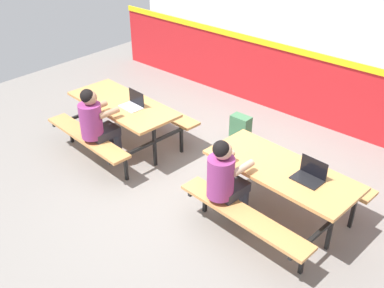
{
  "coord_description": "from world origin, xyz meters",
  "views": [
    {
      "loc": [
        3.29,
        -3.65,
        3.56
      ],
      "look_at": [
        0.0,
        0.07,
        0.55
      ],
      "focal_mm": 41.83,
      "sensor_mm": 36.0,
      "label": 1
    }
  ],
  "objects": [
    {
      "name": "backpack_dark",
      "position": [
        -0.1,
        1.31,
        0.22
      ],
      "size": [
        0.3,
        0.22,
        0.44
      ],
      "color": "#3F724C",
      "rests_on": "ground"
    },
    {
      "name": "picnic_table_right",
      "position": [
        1.3,
        0.12,
        0.57
      ],
      "size": [
        1.8,
        1.67,
        0.74
      ],
      "color": "tan",
      "rests_on": "ground"
    },
    {
      "name": "ground_plane",
      "position": [
        0.0,
        0.0,
        -0.01
      ],
      "size": [
        10.0,
        10.0,
        0.02
      ],
      "primitive_type": "cube",
      "color": "gray"
    },
    {
      "name": "student_nearer",
      "position": [
        -1.18,
        -0.54,
        0.71
      ],
      "size": [
        0.38,
        0.53,
        1.21
      ],
      "color": "#2D2D38",
      "rests_on": "ground"
    },
    {
      "name": "picnic_table_left",
      "position": [
        -1.3,
        0.03,
        0.57
      ],
      "size": [
        1.8,
        1.67,
        0.74
      ],
      "color": "tan",
      "rests_on": "ground"
    },
    {
      "name": "laptop_dark",
      "position": [
        1.63,
        0.13,
        0.79
      ],
      "size": [
        0.34,
        0.24,
        0.22
      ],
      "color": "black",
      "rests_on": "picnic_table_right"
    },
    {
      "name": "accent_backdrop",
      "position": [
        0.0,
        2.65,
        1.25
      ],
      "size": [
        8.0,
        0.14,
        2.6
      ],
      "color": "red",
      "rests_on": "ground"
    },
    {
      "name": "student_further",
      "position": [
        0.92,
        -0.41,
        0.71
      ],
      "size": [
        0.38,
        0.53,
        1.21
      ],
      "color": "#2D2D38",
      "rests_on": "ground"
    },
    {
      "name": "laptop_silver",
      "position": [
        -1.09,
        0.05,
        0.79
      ],
      "size": [
        0.34,
        0.24,
        0.22
      ],
      "color": "silver",
      "rests_on": "picnic_table_left"
    }
  ]
}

